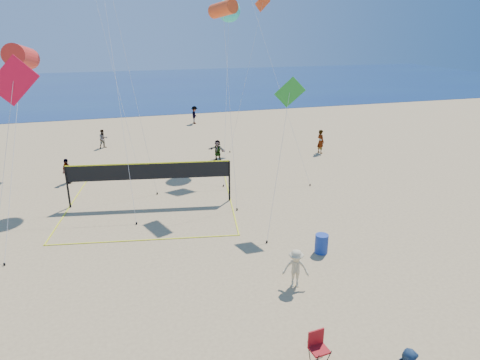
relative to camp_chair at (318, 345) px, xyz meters
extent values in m
cube|color=navy|center=(-2.26, 61.79, -0.51)|extent=(140.00, 50.00, 0.03)
imported|color=#D1BD8B|center=(0.85, 3.55, 0.21)|extent=(1.09, 0.87, 1.47)
imported|color=gray|center=(-7.98, 17.45, 0.24)|extent=(0.67, 0.97, 1.52)
imported|color=gray|center=(1.74, 19.37, 0.22)|extent=(1.28, 1.28, 1.48)
imported|color=gray|center=(9.52, 19.12, 0.36)|extent=(0.56, 0.73, 1.76)
imported|color=gray|center=(-5.97, 25.12, 0.20)|extent=(0.86, 0.79, 1.44)
imported|color=gray|center=(2.44, 31.85, 0.32)|extent=(0.94, 1.24, 1.69)
cube|color=maroon|center=(0.01, -0.09, -0.11)|extent=(0.55, 0.51, 0.05)
cube|color=maroon|center=(-0.01, 0.11, 0.16)|extent=(0.50, 0.10, 0.50)
cylinder|color=black|center=(-0.21, 0.07, -0.29)|extent=(0.05, 0.26, 0.65)
cylinder|color=black|center=(0.23, -0.25, -0.29)|extent=(0.05, 0.26, 0.65)
cylinder|color=black|center=(0.19, 0.11, -0.29)|extent=(0.05, 0.26, 0.65)
cylinder|color=navy|center=(2.87, 5.53, -0.11)|extent=(0.56, 0.56, 0.81)
cylinder|color=black|center=(-7.58, 13.51, 0.59)|extent=(0.10, 0.10, 2.23)
cylinder|color=black|center=(0.66, 12.09, 0.59)|extent=(0.10, 0.10, 2.23)
cube|color=black|center=(-3.46, 12.80, 1.29)|extent=(8.24, 1.44, 0.84)
cube|color=#F6F91A|center=(-3.46, 12.80, 1.74)|extent=(8.24, 1.44, 0.06)
cube|color=#F6F91A|center=(-4.17, 8.68, -0.51)|extent=(8.44, 1.50, 0.02)
cube|color=#F6F91A|center=(-2.75, 16.92, -0.51)|extent=(8.44, 1.50, 0.02)
cylinder|color=red|center=(-8.73, 13.58, 7.08)|extent=(1.26, 2.50, 1.31)
cylinder|color=silver|center=(-9.18, 10.83, 3.30)|extent=(0.91, 5.51, 7.56)
cylinder|color=black|center=(-9.63, 8.08, -0.47)|extent=(0.08, 0.08, 0.10)
cylinder|color=silver|center=(-4.69, 14.01, 6.34)|extent=(0.63, 7.15, 13.62)
cylinder|color=black|center=(-4.38, 10.45, -0.47)|extent=(0.08, 0.08, 0.10)
cylinder|color=#EE4A1B|center=(0.91, 14.02, 9.23)|extent=(1.35, 1.85, 0.93)
cylinder|color=silver|center=(0.80, 12.36, 4.38)|extent=(0.24, 3.33, 9.70)
cylinder|color=black|center=(0.69, 10.70, -0.47)|extent=(0.08, 0.08, 0.10)
cube|color=red|center=(-8.10, 7.86, 6.63)|extent=(1.79, 0.34, 1.79)
cylinder|color=silver|center=(-8.82, 6.61, 3.08)|extent=(1.46, 2.52, 7.10)
cube|color=#229129|center=(2.84, 9.45, 5.58)|extent=(1.22, 0.84, 1.44)
cylinder|color=silver|center=(1.90, 8.20, 2.56)|extent=(1.88, 2.53, 6.06)
cylinder|color=black|center=(0.97, 6.94, -0.47)|extent=(0.08, 0.08, 0.10)
cylinder|color=silver|center=(4.72, 16.12, 5.42)|extent=(2.25, 6.38, 11.79)
cylinder|color=black|center=(5.83, 12.93, -0.47)|extent=(0.08, 0.08, 0.10)
cylinder|color=silver|center=(-3.88, 15.93, 5.86)|extent=(1.73, 3.72, 12.67)
cylinder|color=black|center=(-3.03, 14.08, -0.47)|extent=(0.08, 0.08, 0.10)
sphere|color=#28D8CB|center=(2.89, 20.27, 9.36)|extent=(1.94, 1.94, 1.48)
cylinder|color=silver|center=(1.87, 17.26, 4.45)|extent=(2.05, 6.04, 9.84)
cylinder|color=black|center=(0.86, 14.25, -0.47)|extent=(0.08, 0.08, 0.10)
cylinder|color=silver|center=(-4.91, 20.69, 6.97)|extent=(2.32, 7.08, 14.89)
cylinder|color=black|center=(-3.76, 17.16, -0.47)|extent=(0.08, 0.08, 0.10)
cube|color=#EE4A1B|center=(6.64, 24.43, 10.10)|extent=(1.39, 0.38, 1.42)
cylinder|color=silver|center=(4.87, 22.81, 4.81)|extent=(3.55, 3.27, 10.57)
cylinder|color=black|center=(3.11, 21.18, -0.47)|extent=(0.08, 0.08, 0.10)
camera|label=1|loc=(-4.80, -8.69, 8.40)|focal=32.00mm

